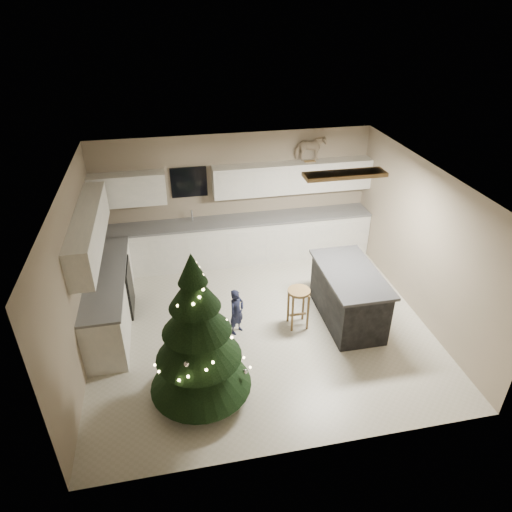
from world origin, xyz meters
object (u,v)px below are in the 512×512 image
at_px(toddler, 237,312).
at_px(rocking_horse, 310,149).
at_px(bar_stool, 299,299).
at_px(island, 348,296).
at_px(christmas_tree, 198,343).

bearing_deg(toddler, rocking_horse, 13.77).
bearing_deg(bar_stool, island, 0.38).
distance_m(bar_stool, toddler, 1.04).
xyz_separation_m(island, christmas_tree, (-2.61, -1.23, 0.47)).
bearing_deg(bar_stool, christmas_tree, -144.76).
distance_m(christmas_tree, rocking_horse, 4.70).
xyz_separation_m(christmas_tree, toddler, (0.71, 1.25, -0.54)).
xyz_separation_m(christmas_tree, rocking_horse, (2.60, 3.68, 1.32)).
xyz_separation_m(bar_stool, toddler, (-1.03, 0.03, -0.13)).
xyz_separation_m(bar_stool, rocking_horse, (0.86, 2.46, 1.73)).
relative_size(island, christmas_tree, 0.74).
relative_size(island, bar_stool, 2.38).
distance_m(toddler, rocking_horse, 3.59).
height_order(christmas_tree, toddler, christmas_tree).
bearing_deg(island, christmas_tree, -154.71).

